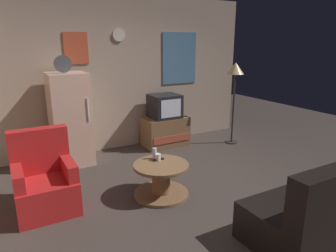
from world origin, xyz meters
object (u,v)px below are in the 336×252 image
wine_glass (155,153)px  mug_ceramic_white (158,157)px  standing_lamp (235,75)px  crt_tv (165,106)px  remote_control (158,159)px  tv_stand (165,131)px  couch (328,209)px  armchair (45,183)px  fridge (70,119)px  coffee_table (161,180)px

wine_glass → mug_ceramic_white: bearing=-82.2°
standing_lamp → mug_ceramic_white: (-2.23, -1.10, -0.88)m
crt_tv → remote_control: size_ratio=3.60×
tv_stand → mug_ceramic_white: 1.89m
couch → armchair: bearing=140.9°
wine_glass → fridge: bearing=117.9°
coffee_table → mug_ceramic_white: mug_ceramic_white is taller
fridge → coffee_table: fridge is taller
mug_ceramic_white → remote_control: 0.03m
wine_glass → couch: (1.07, -1.83, -0.20)m
tv_stand → standing_lamp: (1.25, -0.51, 1.08)m
standing_lamp → mug_ceramic_white: standing_lamp is taller
coffee_table → armchair: bearing=164.3°
couch → tv_stand: bearing=91.3°
wine_glass → tv_stand: bearing=57.1°
tv_stand → coffee_table: 2.02m
crt_tv → coffee_table: crt_tv is taller
coffee_table → wine_glass: size_ratio=4.80×
crt_tv → standing_lamp: standing_lamp is taller
tv_stand → crt_tv: 0.50m
fridge → crt_tv: bearing=1.6°
crt_tv → remote_control: 1.90m
coffee_table → mug_ceramic_white: bearing=79.0°
crt_tv → couch: size_ratio=0.32×
fridge → crt_tv: (1.76, 0.05, 0.03)m
fridge → tv_stand: fridge is taller
armchair → tv_stand: bearing=29.7°
armchair → wine_glass: bearing=-7.1°
mug_ceramic_white → couch: (1.06, -1.76, -0.17)m
coffee_table → fridge: bearing=114.3°
remote_control → standing_lamp: bearing=25.2°
fridge → wine_glass: (0.78, -1.48, -0.24)m
tv_stand → coffee_table: tv_stand is taller
standing_lamp → mug_ceramic_white: size_ratio=17.67×
wine_glass → armchair: (-1.39, 0.17, -0.17)m
tv_stand → remote_control: size_ratio=5.60×
crt_tv → armchair: (-2.37, -1.36, -0.45)m
wine_glass → couch: 2.13m
fridge → standing_lamp: (3.02, -0.46, 0.60)m
standing_lamp → coffee_table: size_ratio=2.21×
mug_ceramic_white → remote_control: bearing=-30.8°
crt_tv → wine_glass: size_ratio=3.60×
fridge → standing_lamp: fridge is taller
fridge → standing_lamp: bearing=-8.6°
fridge → remote_control: (0.80, -1.56, -0.31)m
mug_ceramic_white → couch: size_ratio=0.05×
remote_control → fridge: bearing=116.0°
armchair → couch: bearing=-39.1°
remote_control → armchair: 1.43m
standing_lamp → armchair: standing_lamp is taller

